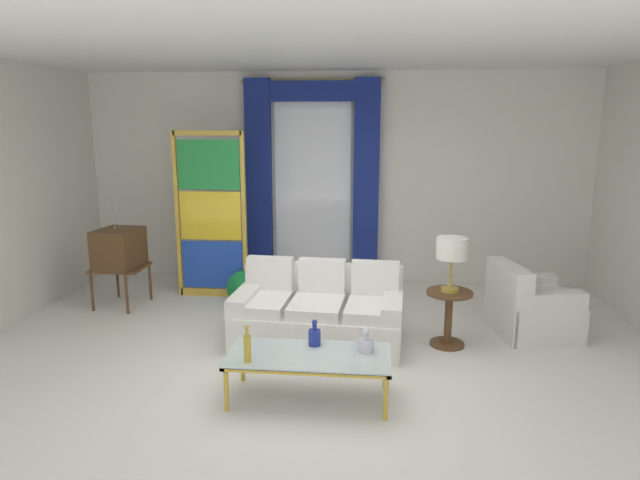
% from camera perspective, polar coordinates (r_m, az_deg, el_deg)
% --- Properties ---
extents(ground_plane, '(16.00, 16.00, 0.00)m').
position_cam_1_polar(ground_plane, '(5.59, -1.05, -12.56)').
color(ground_plane, white).
extents(wall_rear, '(8.00, 0.12, 3.00)m').
position_cam_1_polar(wall_rear, '(8.16, 1.52, 6.31)').
color(wall_rear, white).
rests_on(wall_rear, ground).
extents(ceiling_slab, '(8.00, 7.60, 0.04)m').
position_cam_1_polar(ceiling_slab, '(5.91, -0.18, 18.80)').
color(ceiling_slab, white).
extents(curtained_window, '(2.00, 0.17, 2.70)m').
position_cam_1_polar(curtained_window, '(8.01, -0.80, 7.92)').
color(curtained_window, white).
rests_on(curtained_window, ground).
extents(couch_white_long, '(1.81, 1.02, 0.86)m').
position_cam_1_polar(couch_white_long, '(6.04, -0.06, -7.50)').
color(couch_white_long, white).
rests_on(couch_white_long, ground).
extents(coffee_table, '(1.37, 0.63, 0.41)m').
position_cam_1_polar(coffee_table, '(4.81, -1.12, -11.92)').
color(coffee_table, silver).
rests_on(coffee_table, ground).
extents(bottle_blue_decanter, '(0.13, 0.13, 0.21)m').
position_cam_1_polar(bottle_blue_decanter, '(4.84, 4.68, -10.52)').
color(bottle_blue_decanter, silver).
rests_on(bottle_blue_decanter, coffee_table).
extents(bottle_crystal_tall, '(0.06, 0.06, 0.32)m').
position_cam_1_polar(bottle_crystal_tall, '(4.65, -7.41, -10.76)').
color(bottle_crystal_tall, gold).
rests_on(bottle_crystal_tall, coffee_table).
extents(bottle_amber_squat, '(0.11, 0.11, 0.23)m').
position_cam_1_polar(bottle_amber_squat, '(4.94, -0.56, -9.78)').
color(bottle_amber_squat, navy).
rests_on(bottle_amber_squat, coffee_table).
extents(vintage_tv, '(0.62, 0.65, 1.35)m').
position_cam_1_polar(vintage_tv, '(7.49, -19.82, -0.96)').
color(vintage_tv, brown).
rests_on(vintage_tv, ground).
extents(armchair_white, '(0.96, 0.95, 0.80)m').
position_cam_1_polar(armchair_white, '(6.64, 20.51, -6.62)').
color(armchair_white, white).
rests_on(armchair_white, ground).
extents(stained_glass_divider, '(0.95, 0.05, 2.20)m').
position_cam_1_polar(stained_glass_divider, '(7.50, -11.08, 2.13)').
color(stained_glass_divider, gold).
rests_on(stained_glass_divider, ground).
extents(peacock_figurine, '(0.44, 0.60, 0.50)m').
position_cam_1_polar(peacock_figurine, '(7.24, -8.05, -4.95)').
color(peacock_figurine, beige).
rests_on(peacock_figurine, ground).
extents(round_side_table, '(0.48, 0.48, 0.59)m').
position_cam_1_polar(round_side_table, '(6.05, 12.97, -7.29)').
color(round_side_table, brown).
rests_on(round_side_table, ground).
extents(table_lamp_brass, '(0.32, 0.32, 0.57)m').
position_cam_1_polar(table_lamp_brass, '(5.86, 13.28, -1.07)').
color(table_lamp_brass, '#B29338').
rests_on(table_lamp_brass, round_side_table).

